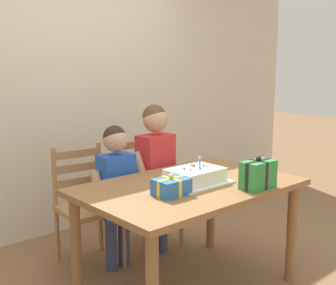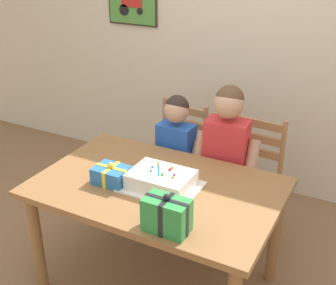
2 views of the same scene
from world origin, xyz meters
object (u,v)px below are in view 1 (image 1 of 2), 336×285
(gift_box_red_large, at_px, (171,187))
(gift_box_beside_cake, at_px, (258,175))
(chair_right, at_px, (148,191))
(dining_table, at_px, (189,198))
(chair_left, at_px, (87,206))
(child_older, at_px, (156,165))
(child_younger, at_px, (116,183))
(birthday_cake, at_px, (195,176))

(gift_box_red_large, relative_size, gift_box_beside_cake, 0.89)
(gift_box_red_large, relative_size, chair_right, 0.23)
(dining_table, height_order, chair_left, chair_left)
(gift_box_red_large, distance_m, chair_right, 1.13)
(chair_right, bearing_deg, gift_box_beside_cake, -92.34)
(gift_box_red_large, relative_size, child_older, 0.17)
(gift_box_beside_cake, relative_size, child_older, 0.19)
(child_older, height_order, child_younger, child_older)
(gift_box_beside_cake, xyz_separation_m, child_older, (-0.05, 0.96, -0.10))
(gift_box_beside_cake, xyz_separation_m, chair_left, (-0.56, 1.18, -0.38))
(gift_box_red_large, xyz_separation_m, gift_box_beside_cake, (0.51, -0.26, 0.04))
(dining_table, height_order, birthday_cake, birthday_cake)
(birthday_cake, distance_m, child_younger, 0.66)
(chair_right, distance_m, child_older, 0.37)
(child_younger, bearing_deg, dining_table, -73.65)
(gift_box_red_large, bearing_deg, gift_box_beside_cake, -27.06)
(child_younger, bearing_deg, chair_left, 119.16)
(birthday_cake, relative_size, gift_box_red_large, 2.10)
(chair_right, xyz_separation_m, child_younger, (-0.48, -0.23, 0.20))
(gift_box_red_large, xyz_separation_m, child_older, (0.46, 0.69, -0.06))
(dining_table, distance_m, gift_box_red_large, 0.31)
(dining_table, relative_size, child_older, 1.17)
(chair_left, relative_size, chair_right, 1.00)
(dining_table, height_order, child_older, child_older)
(gift_box_red_large, xyz_separation_m, chair_right, (0.56, 0.92, -0.34))
(chair_left, distance_m, child_older, 0.62)
(birthday_cake, bearing_deg, gift_box_beside_cake, -57.40)
(birthday_cake, height_order, gift_box_red_large, birthday_cake)
(dining_table, distance_m, gift_box_beside_cake, 0.48)
(child_older, distance_m, child_younger, 0.39)
(child_older, xyz_separation_m, child_younger, (-0.38, 0.00, -0.08))
(chair_left, xyz_separation_m, chair_right, (0.61, 0.00, 0.00))
(gift_box_beside_cake, bearing_deg, gift_box_red_large, 152.94)
(birthday_cake, xyz_separation_m, child_younger, (-0.21, 0.61, -0.14))
(gift_box_red_large, distance_m, child_younger, 0.71)
(chair_left, distance_m, chair_right, 0.61)
(dining_table, xyz_separation_m, chair_right, (0.31, 0.82, -0.19))
(child_older, bearing_deg, child_younger, 179.96)
(chair_right, height_order, child_younger, child_younger)
(chair_right, bearing_deg, dining_table, -110.60)
(gift_box_beside_cake, xyz_separation_m, chair_right, (0.05, 1.18, -0.38))
(chair_right, distance_m, child_younger, 0.57)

